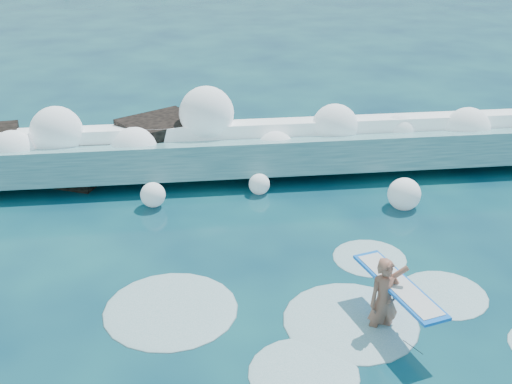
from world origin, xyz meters
The scene contains 6 objects.
ground centered at (0.00, 0.00, 0.00)m, with size 200.00×200.00×0.00m, color #082641.
breaking_wave centered at (1.55, 6.33, 0.59)m, with size 19.59×2.98×1.69m.
rock_cluster centered at (-4.00, 6.87, 0.51)m, with size 8.65×3.72×1.60m.
surfer_with_board centered at (3.61, -2.03, 0.69)m, with size 1.26×3.02×1.87m.
wave_spray centered at (1.30, 6.30, 1.12)m, with size 15.32×5.13×2.55m.
surf_foam centered at (2.10, -1.48, 0.00)m, with size 9.31×5.66×0.14m.
Camera 1 is at (-0.19, -12.07, 7.95)m, focal length 45.00 mm.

